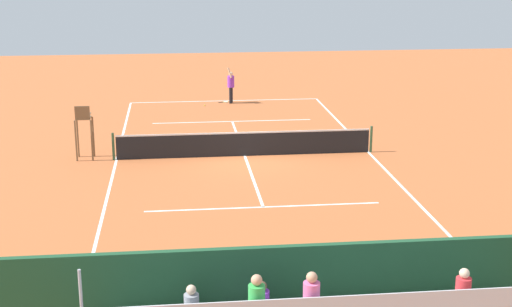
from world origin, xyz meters
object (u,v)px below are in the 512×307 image
object	(u,v)px
tennis_racket	(225,102)
tennis_ball_near	(205,105)
tennis_net	(245,144)
courtside_bench	(435,286)
equipment_bag	(366,307)
tennis_player	(231,84)
umpire_chair	(84,126)

from	to	relation	value
tennis_racket	tennis_ball_near	xyz separation A→B (m)	(1.13, 0.84, 0.02)
tennis_ball_near	tennis_net	bearing A→B (deg)	96.61
courtside_bench	equipment_bag	bearing A→B (deg)	4.50
equipment_bag	tennis_ball_near	xyz separation A→B (m)	(2.55, -23.21, -0.15)
tennis_net	courtside_bench	xyz separation A→B (m)	(-3.04, 13.27, 0.06)
tennis_ball_near	courtside_bench	bearing A→B (deg)	100.26
tennis_player	equipment_bag	bearing A→B (deg)	92.71
tennis_net	tennis_player	bearing A→B (deg)	-91.58
umpire_chair	equipment_bag	size ratio (longest dim) A/B	2.38
tennis_racket	tennis_net	bearing A→B (deg)	90.05
umpire_chair	tennis_racket	bearing A→B (deg)	-120.75
courtside_bench	tennis_net	bearing A→B (deg)	-77.09
equipment_bag	tennis_racket	world-z (taller)	equipment_bag
tennis_racket	umpire_chair	bearing A→B (deg)	59.25
equipment_bag	tennis_player	xyz separation A→B (m)	(1.13, -23.77, 0.84)
courtside_bench	tennis_racket	size ratio (longest dim) A/B	3.08
umpire_chair	courtside_bench	distance (m)	16.39
umpire_chair	courtside_bench	bearing A→B (deg)	124.37
tennis_player	courtside_bench	bearing A→B (deg)	96.65
equipment_bag	tennis_racket	bearing A→B (deg)	-86.62
umpire_chair	tennis_ball_near	distance (m)	10.90
courtside_bench	equipment_bag	size ratio (longest dim) A/B	2.00
tennis_player	tennis_ball_near	bearing A→B (deg)	21.69
courtside_bench	tennis_racket	world-z (taller)	courtside_bench
equipment_bag	tennis_ball_near	bearing A→B (deg)	-83.73
tennis_net	tennis_player	size ratio (longest dim) A/B	5.35
courtside_bench	equipment_bag	world-z (taller)	courtside_bench
tennis_net	tennis_racket	bearing A→B (deg)	-89.95
equipment_bag	tennis_racket	distance (m)	24.09
tennis_ball_near	equipment_bag	bearing A→B (deg)	96.27
tennis_player	tennis_racket	bearing A→B (deg)	-42.62
courtside_bench	tennis_ball_near	bearing A→B (deg)	-79.74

